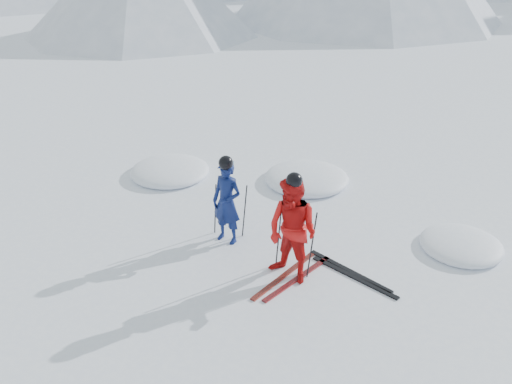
% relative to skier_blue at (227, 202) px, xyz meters
% --- Properties ---
extents(ground, '(160.00, 160.00, 0.00)m').
position_rel_skier_blue_xyz_m(ground, '(2.44, -0.48, -0.80)').
color(ground, white).
rests_on(ground, ground).
extents(skier_blue, '(0.66, 0.51, 1.61)m').
position_rel_skier_blue_xyz_m(skier_blue, '(0.00, 0.00, 0.00)').
color(skier_blue, '#0D1A51').
rests_on(skier_blue, ground).
extents(skier_red, '(1.09, 0.98, 1.84)m').
position_rel_skier_blue_xyz_m(skier_red, '(1.44, -0.77, 0.12)').
color(skier_red, red).
rests_on(skier_red, ground).
extents(pole_blue_left, '(0.11, 0.08, 1.07)m').
position_rel_skier_blue_xyz_m(pole_blue_left, '(-0.30, 0.15, -0.27)').
color(pole_blue_left, black).
rests_on(pole_blue_left, ground).
extents(pole_blue_right, '(0.11, 0.07, 1.07)m').
position_rel_skier_blue_xyz_m(pole_blue_right, '(0.25, 0.25, -0.27)').
color(pole_blue_right, black).
rests_on(pole_blue_right, ground).
extents(pole_red_left, '(0.12, 0.10, 1.22)m').
position_rel_skier_blue_xyz_m(pole_red_left, '(1.14, -0.52, -0.19)').
color(pole_red_left, black).
rests_on(pole_red_left, ground).
extents(pole_red_right, '(0.12, 0.09, 1.22)m').
position_rel_skier_blue_xyz_m(pole_red_right, '(1.74, -0.62, -0.19)').
color(pole_red_right, black).
rests_on(pole_red_right, ground).
extents(ski_worn_left, '(0.67, 1.63, 0.03)m').
position_rel_skier_blue_xyz_m(ski_worn_left, '(1.32, -0.77, -0.79)').
color(ski_worn_left, black).
rests_on(ski_worn_left, ground).
extents(ski_worn_right, '(0.78, 1.59, 0.03)m').
position_rel_skier_blue_xyz_m(ski_worn_right, '(1.56, -0.77, -0.79)').
color(ski_worn_right, black).
rests_on(ski_worn_right, ground).
extents(ski_loose_a, '(1.56, 0.85, 0.03)m').
position_rel_skier_blue_xyz_m(ski_loose_a, '(2.36, -0.28, -0.79)').
color(ski_loose_a, black).
rests_on(ski_loose_a, ground).
extents(ski_loose_b, '(1.58, 0.80, 0.03)m').
position_rel_skier_blue_xyz_m(ski_loose_b, '(2.46, -0.43, -0.79)').
color(ski_loose_b, black).
rests_on(ski_loose_b, ground).
extents(snow_lumps, '(9.68, 5.34, 0.42)m').
position_rel_skier_blue_xyz_m(snow_lumps, '(0.71, 2.07, -0.80)').
color(snow_lumps, white).
rests_on(snow_lumps, ground).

